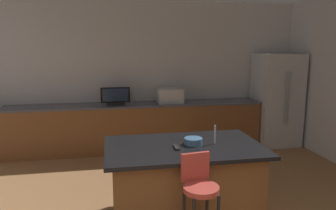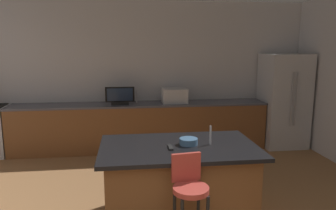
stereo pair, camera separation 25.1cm
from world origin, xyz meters
The scene contains 11 objects.
wall_back centered at (0.00, 5.14, 1.44)m, with size 7.12×0.12×2.88m, color #BCBCC1.
counter_back centered at (-0.03, 4.76, 0.46)m, with size 4.89×0.62×0.92m.
kitchen_island centered at (0.30, 2.11, 0.46)m, with size 1.78×1.10×0.90m.
refrigerator centered at (2.84, 4.68, 0.93)m, with size 0.83×0.81×1.85m.
microwave centered at (0.64, 4.76, 1.06)m, with size 0.48×0.36×0.28m, color #B7BABF.
tv_monitor centered at (-0.41, 4.71, 1.07)m, with size 0.55×0.16×0.33m.
sink_faucet_back centered at (-0.10, 4.86, 1.04)m, with size 0.02×0.02×0.24m, color #B2B2B7.
sink_faucet_island centered at (0.66, 2.11, 1.01)m, with size 0.02×0.02×0.22m, color #B2B2B7.
bar_stool_center centered at (0.29, 1.42, 0.61)m, with size 0.34×0.36×1.01m.
fruit_bowl centered at (0.41, 2.13, 0.94)m, with size 0.21×0.21×0.07m, color #3F668C.
tv_remote centered at (0.19, 2.03, 0.91)m, with size 0.04×0.17×0.02m, color black.
Camera 2 is at (-0.27, -1.36, 2.03)m, focal length 34.46 mm.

